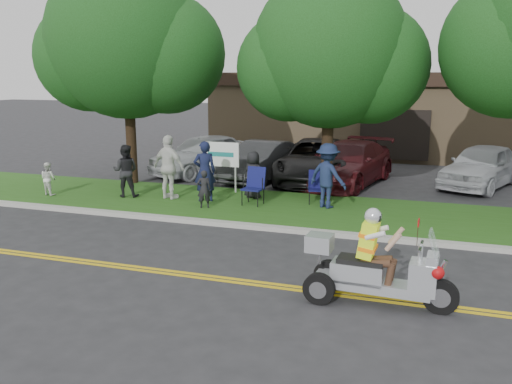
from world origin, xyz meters
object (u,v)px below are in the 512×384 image
(parked_car_far_left, at_px, (204,154))
(parked_car_far_right, at_px, (482,166))
(parked_car_mid, at_px, (317,161))
(lawn_chair_b, at_px, (317,185))
(spectator_adult_mid, at_px, (126,171))
(trike_scooter, at_px, (372,271))
(spectator_adult_left, at_px, (205,171))
(spectator_adult_right, at_px, (169,167))
(parked_car_right, at_px, (348,163))
(parked_car_left, at_px, (261,161))
(lawn_chair_a, at_px, (255,183))

(parked_car_far_left, xyz_separation_m, parked_car_far_right, (10.36, 0.72, -0.04))
(parked_car_mid, bearing_deg, lawn_chair_b, -81.92)
(lawn_chair_b, bearing_deg, spectator_adult_mid, 177.56)
(parked_car_mid, bearing_deg, spectator_adult_mid, -140.70)
(trike_scooter, relative_size, spectator_adult_left, 1.42)
(spectator_adult_mid, xyz_separation_m, spectator_adult_right, (1.44, 0.18, 0.17))
(trike_scooter, distance_m, spectator_adult_mid, 10.08)
(spectator_adult_mid, relative_size, parked_car_right, 0.31)
(trike_scooter, relative_size, parked_car_left, 0.60)
(spectator_adult_right, height_order, parked_car_far_left, spectator_adult_right)
(parked_car_right, bearing_deg, trike_scooter, -66.86)
(spectator_adult_left, bearing_deg, parked_car_mid, -145.76)
(lawn_chair_b, bearing_deg, spectator_adult_right, 178.60)
(lawn_chair_a, xyz_separation_m, lawn_chair_b, (1.75, 0.73, -0.07))
(parked_car_left, relative_size, parked_car_right, 0.83)
(lawn_chair_b, distance_m, spectator_adult_right, 4.60)
(spectator_adult_left, relative_size, parked_car_right, 0.35)
(lawn_chair_b, distance_m, parked_car_mid, 3.86)
(parked_car_mid, xyz_separation_m, parked_car_right, (1.18, -0.18, -0.01))
(lawn_chair_b, bearing_deg, lawn_chair_a, -170.26)
(spectator_adult_mid, bearing_deg, lawn_chair_a, 169.41)
(trike_scooter, bearing_deg, lawn_chair_a, 127.76)
(parked_car_left, distance_m, parked_car_far_right, 7.90)
(parked_car_mid, xyz_separation_m, parked_car_far_right, (5.74, 0.84, -0.02))
(spectator_adult_right, bearing_deg, spectator_adult_left, -163.11)
(parked_car_far_left, relative_size, parked_car_left, 1.07)
(spectator_adult_left, xyz_separation_m, parked_car_left, (0.41, 4.26, -0.31))
(lawn_chair_b, bearing_deg, spectator_adult_left, -178.32)
(trike_scooter, distance_m, parked_car_mid, 11.00)
(parked_car_right, bearing_deg, parked_car_far_right, 24.25)
(lawn_chair_a, distance_m, spectator_adult_left, 1.60)
(spectator_adult_right, xyz_separation_m, parked_car_right, (4.83, 4.51, -0.33))
(parked_car_mid, distance_m, parked_car_right, 1.19)
(trike_scooter, relative_size, parked_car_right, 0.50)
(lawn_chair_a, distance_m, parked_car_right, 4.80)
(lawn_chair_b, relative_size, parked_car_far_right, 0.22)
(lawn_chair_a, bearing_deg, parked_car_right, 68.96)
(parked_car_far_left, bearing_deg, parked_car_mid, 21.85)
(lawn_chair_a, height_order, parked_car_mid, parked_car_mid)
(lawn_chair_b, relative_size, parked_car_far_left, 0.21)
(parked_car_far_left, bearing_deg, spectator_adult_mid, -72.20)
(lawn_chair_a, bearing_deg, spectator_adult_mid, -170.17)
(spectator_adult_right, bearing_deg, lawn_chair_b, -154.16)
(lawn_chair_a, distance_m, lawn_chair_b, 1.89)
(spectator_adult_mid, relative_size, parked_car_mid, 0.30)
(trike_scooter, height_order, spectator_adult_left, spectator_adult_left)
(parked_car_far_left, bearing_deg, lawn_chair_a, -27.95)
(spectator_adult_left, bearing_deg, trike_scooter, 106.72)
(spectator_adult_right, xyz_separation_m, parked_car_mid, (3.65, 4.69, -0.32))
(trike_scooter, distance_m, parked_car_left, 11.44)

